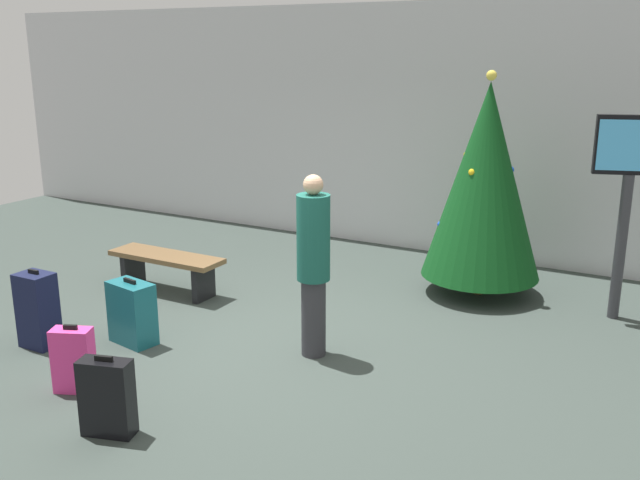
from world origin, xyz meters
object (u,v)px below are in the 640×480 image
suitcase_0 (38,310)px  suitcase_2 (73,360)px  traveller_0 (313,262)px  suitcase_1 (132,313)px  flight_info_kiosk (628,183)px  suitcase_3 (107,397)px  holiday_tree (485,181)px  waiting_bench (167,264)px

suitcase_0 → suitcase_2: size_ratio=1.31×
traveller_0 → suitcase_1: size_ratio=2.63×
flight_info_kiosk → suitcase_1: bearing=-143.2°
suitcase_1 → traveller_0: bearing=20.4°
flight_info_kiosk → suitcase_2: flight_info_kiosk is taller
suitcase_0 → suitcase_3: bearing=-25.9°
traveller_0 → suitcase_0: bearing=-155.1°
suitcase_0 → holiday_tree: bearing=47.4°
waiting_bench → suitcase_0: suitcase_0 is taller
holiday_tree → traveller_0: bearing=-109.3°
suitcase_3 → flight_info_kiosk: bearing=55.7°
flight_info_kiosk → suitcase_3: (-3.09, -4.52, -1.21)m
waiting_bench → suitcase_1: bearing=-61.9°
suitcase_2 → suitcase_3: bearing=-25.9°
flight_info_kiosk → suitcase_1: size_ratio=3.29×
flight_info_kiosk → waiting_bench: flight_info_kiosk is taller
flight_info_kiosk → waiting_bench: (-4.89, -1.76, -1.16)m
traveller_0 → suitcase_3: size_ratio=2.71×
flight_info_kiosk → suitcase_0: (-4.93, -3.63, -1.14)m
holiday_tree → traveller_0: 2.70m
suitcase_0 → suitcase_1: size_ratio=1.18×
suitcase_2 → waiting_bench: bearing=113.1°
suitcase_0 → suitcase_1: 0.92m
holiday_tree → waiting_bench: (-3.34, -1.81, -1.03)m
suitcase_1 → suitcase_2: size_ratio=1.11×
flight_info_kiosk → suitcase_3: size_ratio=3.40×
holiday_tree → flight_info_kiosk: holiday_tree is taller
suitcase_0 → traveller_0: bearing=24.9°
suitcase_2 → suitcase_3: suitcase_3 is taller
holiday_tree → suitcase_3: size_ratio=4.05×
suitcase_2 → suitcase_0: bearing=154.1°
waiting_bench → flight_info_kiosk: bearing=19.8°
suitcase_1 → suitcase_2: bearing=-74.1°
suitcase_0 → suitcase_2: bearing=-25.9°
holiday_tree → traveller_0: holiday_tree is taller
suitcase_2 → flight_info_kiosk: bearing=46.9°
suitcase_1 → holiday_tree: bearing=50.4°
suitcase_0 → flight_info_kiosk: bearing=36.4°
suitcase_2 → suitcase_3: size_ratio=0.93×
flight_info_kiosk → suitcase_1: 5.34m
flight_info_kiosk → waiting_bench: 5.33m
suitcase_1 → suitcase_2: 1.07m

